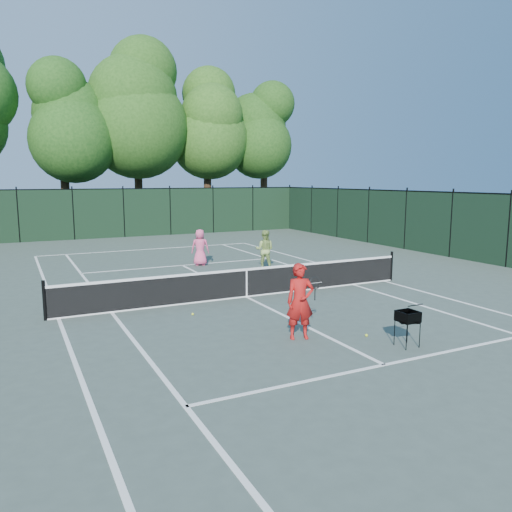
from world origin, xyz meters
name	(u,v)px	position (x,y,z in m)	size (l,w,h in m)	color
ground	(246,297)	(0.00, 0.00, 0.00)	(90.00, 90.00, 0.00)	#414F45
sideline_doubles_left	(59,319)	(-5.49, 0.00, 0.00)	(0.10, 23.77, 0.01)	white
sideline_doubles_right	(384,281)	(5.49, 0.00, 0.00)	(0.10, 23.77, 0.01)	white
sideline_singles_left	(112,312)	(-4.12, 0.00, 0.00)	(0.10, 23.77, 0.01)	white
sideline_singles_right	(353,285)	(4.12, 0.00, 0.00)	(0.10, 23.77, 0.01)	white
baseline_far	(149,249)	(0.00, 11.88, 0.00)	(10.97, 0.10, 0.01)	white
service_line_near	(384,365)	(0.00, -6.40, 0.00)	(8.23, 0.10, 0.01)	white
service_line_far	(182,265)	(0.00, 6.40, 0.00)	(8.23, 0.10, 0.01)	white
center_service_line	(246,297)	(0.00, 0.00, 0.00)	(0.10, 12.80, 0.01)	white
tennis_net	(246,282)	(0.00, 0.00, 0.48)	(11.69, 0.09, 1.06)	black
fence_far	(124,213)	(0.00, 18.00, 1.50)	(24.00, 0.05, 3.00)	black
fence_right	(509,231)	(12.00, 0.00, 1.50)	(0.05, 36.00, 3.00)	black
tree_2	(61,115)	(-3.00, 21.80, 7.73)	(6.00, 6.00, 12.40)	black
tree_3	(136,101)	(2.00, 22.30, 9.01)	(7.00, 7.00, 14.45)	black
tree_4	(207,117)	(7.00, 21.60, 8.14)	(6.20, 6.20, 12.97)	black
tree_5	(264,126)	(12.00, 22.10, 7.71)	(5.80, 5.80, 12.23)	black
coach	(300,301)	(-0.63, -4.23, 0.88)	(1.05, 0.59, 1.76)	#AF1514
player_pink	(200,247)	(0.71, 6.10, 0.77)	(0.89, 0.75, 1.54)	#E75181
player_green	(265,250)	(2.74, 4.06, 0.80)	(0.99, 0.96, 1.60)	#93B158
ball_hopper	(408,317)	(1.19, -5.74, 0.67)	(0.55, 0.55, 0.80)	black
loose_ball_near_cart	(366,335)	(0.83, -4.81, 0.03)	(0.07, 0.07, 0.07)	#BFDA2C
loose_ball_midcourt	(193,314)	(-2.20, -1.26, 0.03)	(0.07, 0.07, 0.07)	yellow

